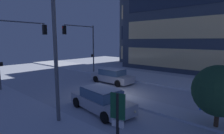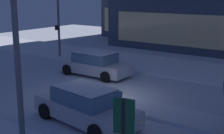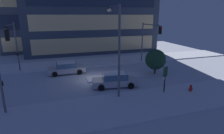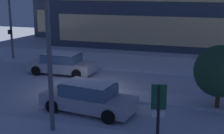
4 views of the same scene
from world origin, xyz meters
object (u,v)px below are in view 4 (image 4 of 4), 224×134
car_near (88,98)px  decorated_tree_median (220,71)px  parking_info_sign (158,110)px  car_far (62,64)px  street_lamp_arched (53,6)px

car_near → decorated_tree_median: 6.56m
car_near → parking_info_sign: size_ratio=1.84×
parking_info_sign → car_near: bearing=37.9°
car_far → street_lamp_arched: street_lamp_arched is taller
car_near → car_far: size_ratio=1.04×
car_near → parking_info_sign: (3.96, -3.16, 1.00)m
car_near → decorated_tree_median: size_ratio=1.50×
car_near → car_far: (-4.47, 6.17, 0.00)m
car_far → street_lamp_arched: (3.87, -8.27, 4.56)m
car_far → decorated_tree_median: (10.54, -4.04, 1.29)m
car_near → parking_info_sign: parking_info_sign is taller
car_far → street_lamp_arched: bearing=114.9°
car_near → parking_info_sign: 5.17m
street_lamp_arched → parking_info_sign: size_ratio=3.06×
parking_info_sign → decorated_tree_median: (2.10, 5.29, 0.29)m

